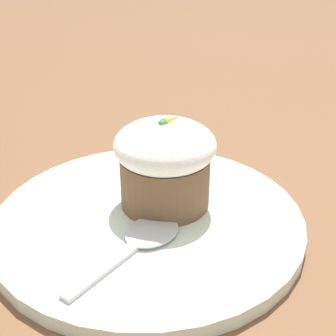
# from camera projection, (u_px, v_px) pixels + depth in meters

# --- Properties ---
(ground_plane) EXTENTS (4.00, 4.00, 0.00)m
(ground_plane) POSITION_uv_depth(u_px,v_px,m) (149.00, 226.00, 0.41)
(ground_plane) COLOR brown
(dessert_plate) EXTENTS (0.27, 0.27, 0.01)m
(dessert_plate) POSITION_uv_depth(u_px,v_px,m) (149.00, 220.00, 0.41)
(dessert_plate) COLOR silver
(dessert_plate) RESTS_ON ground_plane
(carrot_cake) EXTENTS (0.09, 0.09, 0.08)m
(carrot_cake) POSITION_uv_depth(u_px,v_px,m) (168.00, 163.00, 0.40)
(carrot_cake) COLOR brown
(carrot_cake) RESTS_ON dessert_plate
(spoon) EXTENTS (0.12, 0.04, 0.01)m
(spoon) POSITION_uv_depth(u_px,v_px,m) (144.00, 237.00, 0.37)
(spoon) COLOR #B7B7BC
(spoon) RESTS_ON dessert_plate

